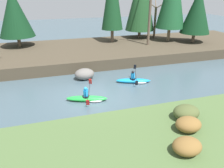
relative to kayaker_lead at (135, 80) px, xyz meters
name	(u,v)px	position (x,y,z in m)	size (l,w,h in m)	color
ground_plane	(97,98)	(-3.48, -1.78, -0.20)	(90.00, 90.00, 0.00)	#425660
riverbank_near	(136,165)	(-3.48, -8.58, 0.14)	(44.00, 7.53, 0.68)	#4C6638
riverbank_far	(76,53)	(-3.48, 8.30, 0.31)	(44.00, 10.09, 1.02)	#473D2D
conifer_tree_far_left	(14,13)	(-9.24, 11.01, 4.36)	(3.67, 3.67, 6.00)	brown
conifer_tree_mid_right	(197,10)	(10.43, 7.30, 4.42)	(3.38, 3.38, 6.13)	brown
bare_tree_mid_downstream	(150,11)	(4.70, 7.65, 4.51)	(4.29, 4.24, 7.84)	brown
bare_tree_downstream	(155,18)	(7.33, 11.36, 3.19)	(2.80, 2.77, 5.02)	brown
shrub_clump_nearest	(187,146)	(-1.39, -8.88, 0.82)	(1.23, 1.02, 0.66)	brown
shrub_clump_second	(188,124)	(-0.42, -7.56, 0.82)	(1.24, 1.03, 0.67)	brown
shrub_clump_third	(186,112)	(0.09, -6.63, 0.86)	(1.37, 1.14, 0.74)	#4C562D
kayaker_lead	(135,80)	(0.00, 0.00, 0.00)	(2.76, 2.02, 1.20)	#1993D6
kayaker_middle	(88,98)	(-4.11, -1.98, 0.00)	(2.76, 2.03, 1.20)	green
boulder_midstream	(84,74)	(-3.67, 1.87, 0.25)	(1.60, 1.25, 0.90)	slate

